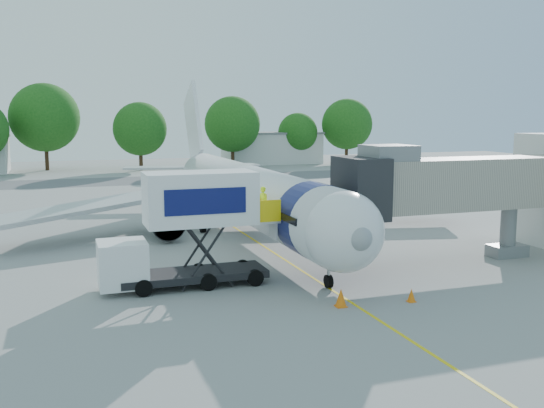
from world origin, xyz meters
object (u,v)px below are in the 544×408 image
object	(u,v)px
ground_tug	(477,312)
jet_bridge	(444,185)
catering_hiloader	(187,230)
aircraft	(246,192)

from	to	relation	value
ground_tug	jet_bridge	bearing A→B (deg)	87.10
catering_hiloader	ground_tug	bearing A→B (deg)	-46.23
aircraft	jet_bridge	xyz separation A→B (m)	(7.99, -11.12, 1.39)
jet_bridge	ground_tug	distance (m)	11.45
aircraft	ground_tug	world-z (taller)	aircraft
ground_tug	aircraft	bearing A→B (deg)	122.88
aircraft	catering_hiloader	size ratio (longest dim) A/B	4.44
aircraft	jet_bridge	distance (m)	13.77
aircraft	catering_hiloader	xyz separation A→B (m)	(-6.27, -11.12, -0.19)
jet_bridge	ground_tug	world-z (taller)	jet_bridge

